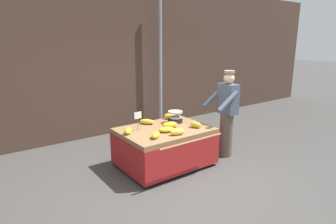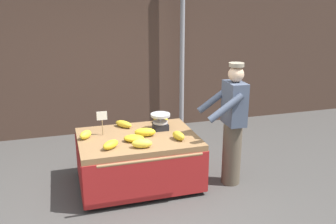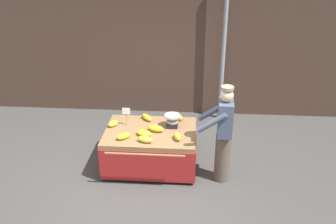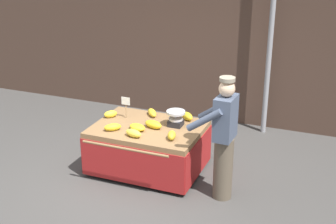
# 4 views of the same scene
# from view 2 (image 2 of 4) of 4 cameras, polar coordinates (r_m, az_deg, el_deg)

# --- Properties ---
(ground_plane) EXTENTS (60.00, 60.00, 0.00)m
(ground_plane) POSITION_cam_2_polar(r_m,az_deg,el_deg) (4.77, -2.47, -14.41)
(ground_plane) COLOR #423F3D
(back_wall) EXTENTS (16.00, 0.24, 3.65)m
(back_wall) POSITION_cam_2_polar(r_m,az_deg,el_deg) (7.13, -8.96, 11.46)
(back_wall) COLOR #473328
(back_wall) RESTS_ON ground
(street_pole) EXTENTS (0.09, 0.09, 3.39)m
(street_pole) POSITION_cam_2_polar(r_m,az_deg,el_deg) (7.11, 2.23, 10.58)
(street_pole) COLOR gray
(street_pole) RESTS_ON ground
(banana_cart) EXTENTS (1.62, 1.39, 0.71)m
(banana_cart) POSITION_cam_2_polar(r_m,az_deg,el_deg) (5.07, -4.72, -5.78)
(banana_cart) COLOR olive
(banana_cart) RESTS_ON ground
(weighing_scale) EXTENTS (0.28, 0.28, 0.23)m
(weighing_scale) POSITION_cam_2_polar(r_m,az_deg,el_deg) (5.21, -1.19, -1.51)
(weighing_scale) COLOR black
(weighing_scale) RESTS_ON banana_cart
(price_sign) EXTENTS (0.14, 0.01, 0.34)m
(price_sign) POSITION_cam_2_polar(r_m,az_deg,el_deg) (5.02, -10.28, -0.93)
(price_sign) COLOR #997A51
(price_sign) RESTS_ON banana_cart
(banana_bunch_0) EXTENTS (0.31, 0.25, 0.09)m
(banana_bunch_0) POSITION_cam_2_polar(r_m,az_deg,el_deg) (4.81, -5.34, -4.11)
(banana_bunch_0) COLOR gold
(banana_bunch_0) RESTS_ON banana_cart
(banana_bunch_1) EXTENTS (0.22, 0.23, 0.11)m
(banana_bunch_1) POSITION_cam_2_polar(r_m,az_deg,el_deg) (5.00, -12.76, -3.48)
(banana_bunch_1) COLOR yellow
(banana_bunch_1) RESTS_ON banana_cart
(banana_bunch_2) EXTENTS (0.27, 0.30, 0.10)m
(banana_bunch_2) POSITION_cam_2_polar(r_m,az_deg,el_deg) (5.35, -6.94, -1.88)
(banana_bunch_2) COLOR gold
(banana_bunch_2) RESTS_ON banana_cart
(banana_bunch_3) EXTENTS (0.31, 0.21, 0.12)m
(banana_bunch_3) POSITION_cam_2_polar(r_m,az_deg,el_deg) (4.98, -3.61, -3.15)
(banana_bunch_3) COLOR gold
(banana_bunch_3) RESTS_ON banana_cart
(banana_bunch_4) EXTENTS (0.17, 0.25, 0.11)m
(banana_bunch_4) POSITION_cam_2_polar(r_m,az_deg,el_deg) (4.84, 1.64, -3.72)
(banana_bunch_4) COLOR gold
(banana_bunch_4) RESTS_ON banana_cart
(banana_bunch_5) EXTENTS (0.26, 0.25, 0.12)m
(banana_bunch_5) POSITION_cam_2_polar(r_m,az_deg,el_deg) (5.51, -1.17, -1.12)
(banana_bunch_5) COLOR gold
(banana_bunch_5) RESTS_ON banana_cart
(banana_bunch_6) EXTENTS (0.28, 0.18, 0.11)m
(banana_bunch_6) POSITION_cam_2_polar(r_m,az_deg,el_deg) (4.60, -4.10, -4.93)
(banana_bunch_6) COLOR yellow
(banana_bunch_6) RESTS_ON banana_cart
(banana_bunch_7) EXTENTS (0.27, 0.25, 0.10)m
(banana_bunch_7) POSITION_cam_2_polar(r_m,az_deg,el_deg) (4.62, -8.94, -5.05)
(banana_bunch_7) COLOR gold
(banana_bunch_7) RESTS_ON banana_cart
(vendor_person) EXTENTS (0.59, 0.53, 1.71)m
(vendor_person) POSITION_cam_2_polar(r_m,az_deg,el_deg) (5.04, 10.02, -1.94)
(vendor_person) COLOR brown
(vendor_person) RESTS_ON ground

